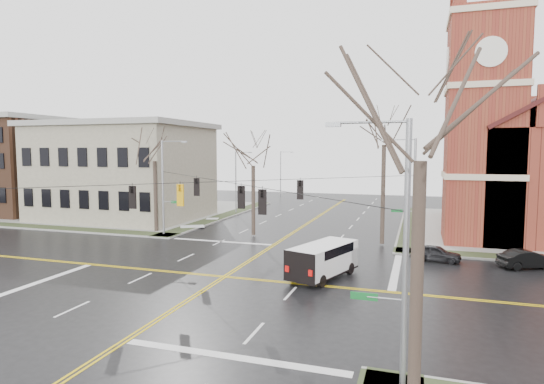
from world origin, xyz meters
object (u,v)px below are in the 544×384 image
(signal_pole_nw, at_px, (164,185))
(tree_nw_near, at_px, (253,161))
(signal_pole_ne, at_px, (412,191))
(parked_car_b, at_px, (528,259))
(parked_car_a, at_px, (436,253))
(tree_ne, at_px, (384,138))
(tree_nw_far, at_px, (155,156))
(streetlight_north_a, at_px, (237,179))
(streetlight_north_b, at_px, (281,173))
(tree_se, at_px, (421,142))
(signal_pole_se, at_px, (400,250))
(cargo_van, at_px, (325,257))

(signal_pole_nw, relative_size, tree_nw_near, 0.91)
(signal_pole_ne, distance_m, parked_car_b, 9.47)
(parked_car_a, height_order, tree_ne, tree_ne)
(signal_pole_nw, relative_size, tree_nw_far, 0.86)
(streetlight_north_a, bearing_deg, tree_ne, -36.86)
(signal_pole_ne, height_order, streetlight_north_a, signal_pole_ne)
(signal_pole_ne, height_order, parked_car_a, signal_pole_ne)
(parked_car_a, relative_size, tree_nw_far, 0.34)
(streetlight_north_a, xyz_separation_m, tree_nw_far, (-2.47, -15.26, 3.14))
(tree_nw_near, height_order, tree_ne, tree_ne)
(streetlight_north_b, relative_size, tree_se, 0.69)
(tree_nw_far, height_order, tree_ne, tree_ne)
(signal_pole_nw, xyz_separation_m, signal_pole_se, (22.64, -23.00, 0.00))
(parked_car_a, bearing_deg, signal_pole_ne, 41.95)
(signal_pole_nw, xyz_separation_m, tree_se, (23.18, -24.95, 3.42))
(tree_nw_near, xyz_separation_m, tree_ne, (12.04, -0.47, 2.03))
(tree_nw_far, bearing_deg, parked_car_b, -7.52)
(signal_pole_nw, distance_m, signal_pole_se, 32.28)
(signal_pole_se, relative_size, tree_ne, 0.71)
(signal_pole_ne, bearing_deg, streetlight_north_a, 143.10)
(parked_car_a, bearing_deg, signal_pole_nw, 92.15)
(parked_car_b, height_order, tree_nw_near, tree_nw_near)
(signal_pole_ne, bearing_deg, cargo_van, -118.31)
(cargo_van, distance_m, tree_nw_near, 16.15)
(tree_nw_near, distance_m, tree_ne, 12.22)
(signal_pole_se, bearing_deg, tree_nw_far, 135.25)
(signal_pole_ne, bearing_deg, tree_ne, 142.75)
(tree_se, bearing_deg, tree_ne, 96.24)
(streetlight_north_b, relative_size, parked_car_b, 2.03)
(signal_pole_se, xyz_separation_m, cargo_van, (-5.13, 13.48, -3.67))
(parked_car_b, bearing_deg, signal_pole_ne, 45.25)
(cargo_van, distance_m, tree_nw_far, 23.00)
(streetlight_north_a, xyz_separation_m, tree_ne, (19.59, -14.68, 4.75))
(signal_pole_ne, relative_size, tree_se, 0.78)
(signal_pole_ne, height_order, streetlight_north_b, signal_pole_ne)
(cargo_van, bearing_deg, parked_car_b, 45.22)
(signal_pole_ne, distance_m, cargo_van, 11.42)
(tree_nw_far, relative_size, tree_nw_near, 1.06)
(signal_pole_se, distance_m, streetlight_north_b, 63.43)
(tree_ne, bearing_deg, cargo_van, -103.58)
(streetlight_north_b, distance_m, cargo_van, 49.11)
(tree_ne, bearing_deg, streetlight_north_a, 143.14)
(signal_pole_nw, bearing_deg, tree_ne, 5.13)
(signal_pole_se, xyz_separation_m, parked_car_b, (7.87, 19.97, -4.30))
(signal_pole_nw, bearing_deg, tree_se, -47.11)
(tree_ne, bearing_deg, parked_car_a, -47.59)
(signal_pole_ne, bearing_deg, signal_pole_nw, 180.00)
(tree_nw_far, height_order, tree_se, tree_se)
(signal_pole_ne, height_order, tree_ne, tree_ne)
(signal_pole_ne, distance_m, parked_car_a, 5.50)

